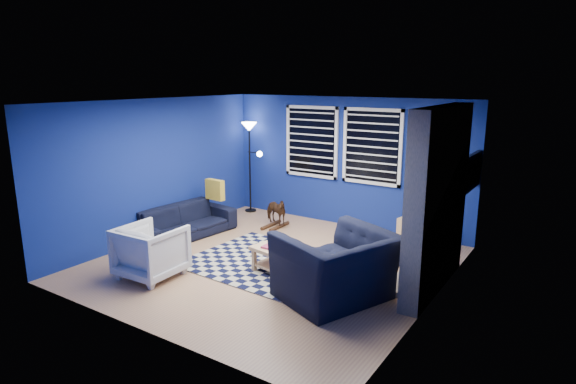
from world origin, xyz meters
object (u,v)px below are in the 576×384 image
object	(u,v)px
armchair_big	(337,267)
floor_lamp	(250,139)
cabinet	(418,233)
coffee_table	(279,256)
tv	(471,172)
armchair_bent	(151,251)
rocking_horse	(275,211)
sofa	(184,222)

from	to	relation	value
armchair_big	floor_lamp	world-z (taller)	floor_lamp
armchair_big	cabinet	xyz separation A→B (m)	(0.26, 2.51, -0.18)
cabinet	coffee_table	bearing A→B (deg)	-109.74
tv	cabinet	xyz separation A→B (m)	(-0.77, -0.05, -1.13)
tv	floor_lamp	size ratio (longest dim) A/B	0.52
tv	floor_lamp	xyz separation A→B (m)	(-4.57, 0.25, 0.18)
cabinet	armchair_bent	bearing A→B (deg)	-119.53
armchair_big	tv	bearing A→B (deg)	-179.49
armchair_bent	floor_lamp	xyz separation A→B (m)	(-0.94, 3.61, 1.20)
coffee_table	rocking_horse	bearing A→B (deg)	126.12
sofa	floor_lamp	size ratio (longest dim) A/B	1.02
sofa	armchair_big	bearing A→B (deg)	-95.53
tv	armchair_big	world-z (taller)	tv
sofa	armchair_bent	xyz separation A→B (m)	(0.91, -1.55, 0.10)
armchair_bent	coffee_table	bearing A→B (deg)	-146.95
sofa	armchair_bent	distance (m)	1.80
coffee_table	sofa	bearing A→B (deg)	168.93
sofa	floor_lamp	distance (m)	2.43
armchair_big	armchair_bent	bearing A→B (deg)	-50.71
armchair_big	floor_lamp	xyz separation A→B (m)	(-3.55, 2.81, 1.13)
tv	armchair_big	size ratio (longest dim) A/B	0.72
armchair_bent	floor_lamp	world-z (taller)	floor_lamp
armchair_bent	cabinet	distance (m)	4.38
tv	coffee_table	world-z (taller)	tv
coffee_table	cabinet	world-z (taller)	cabinet
rocking_horse	floor_lamp	world-z (taller)	floor_lamp
rocking_horse	sofa	bearing A→B (deg)	157.63
tv	armchair_bent	distance (m)	5.05
cabinet	floor_lamp	distance (m)	4.04
armchair_bent	rocking_horse	size ratio (longest dim) A/B	1.35
rocking_horse	armchair_bent	bearing A→B (deg)	-167.72
coffee_table	floor_lamp	world-z (taller)	floor_lamp
coffee_table	floor_lamp	size ratio (longest dim) A/B	0.47
armchair_big	rocking_horse	distance (m)	3.25
armchair_big	coffee_table	world-z (taller)	armchair_big
rocking_horse	cabinet	world-z (taller)	rocking_horse
rocking_horse	coffee_table	world-z (taller)	rocking_horse
armchair_bent	rocking_horse	xyz separation A→B (m)	(0.16, 2.94, -0.05)
sofa	cabinet	world-z (taller)	cabinet
coffee_table	floor_lamp	xyz separation A→B (m)	(-2.46, 2.53, 1.30)
armchair_big	cabinet	bearing A→B (deg)	-163.57
sofa	armchair_big	xyz separation A→B (m)	(3.52, -0.75, 0.16)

